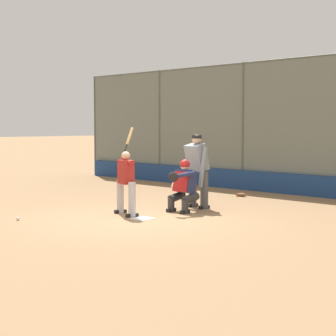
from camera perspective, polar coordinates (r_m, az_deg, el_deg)
ground_plane at (r=12.32m, az=-2.60°, el=-5.18°), size 160.00×160.00×0.00m
home_plate_marker at (r=12.32m, az=-2.60°, el=-5.15°), size 0.43×0.43×0.01m
backstop_fence at (r=16.99m, az=12.72°, el=4.48°), size 18.78×0.08×4.03m
padding_wall at (r=16.99m, az=12.44°, el=-1.61°), size 18.32×0.18×0.61m
batter_at_plate at (r=12.75m, az=-4.29°, el=-1.28°), size 0.81×0.82×2.00m
catcher_behind_plate at (r=13.21m, az=1.51°, el=-1.72°), size 0.66×0.77×1.24m
umpire_home at (r=13.82m, az=2.97°, el=-0.06°), size 0.73×0.49×1.81m
fielding_glove_on_dirt at (r=16.27m, az=7.44°, el=-2.70°), size 0.29×0.22×0.10m
baseball_loose at (r=12.50m, az=-15.02°, el=-5.01°), size 0.07×0.07×0.07m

